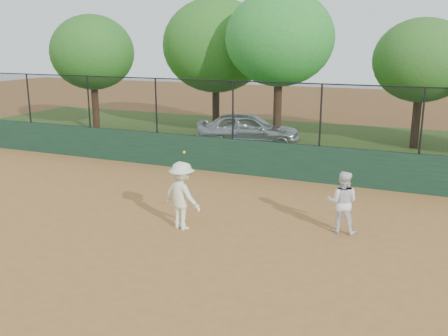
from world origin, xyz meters
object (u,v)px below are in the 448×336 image
at_px(parked_car, 248,130).
at_px(player_main, 182,196).
at_px(player_second, 342,202).
at_px(tree_0, 92,53).
at_px(tree_2, 279,39).
at_px(tree_1, 216,46).
at_px(tree_3, 422,61).

xyz_separation_m(parked_car, player_main, (1.94, -9.77, 0.09)).
bearing_deg(player_second, parked_car, -60.60).
bearing_deg(parked_car, player_second, -162.75).
bearing_deg(tree_0, tree_2, 2.16).
height_order(tree_1, tree_3, tree_1).
relative_size(tree_1, tree_2, 0.99).
relative_size(player_main, tree_2, 0.31).
bearing_deg(tree_2, player_second, -64.25).
relative_size(tree_1, tree_3, 1.20).
height_order(parked_car, tree_2, tree_2).
bearing_deg(player_main, tree_2, 95.04).
height_order(tree_0, tree_2, tree_2).
bearing_deg(tree_1, parked_car, -45.88).
bearing_deg(player_second, player_main, 15.71).
distance_m(player_main, tree_1, 13.97).
relative_size(parked_car, tree_0, 0.77).
bearing_deg(tree_0, player_main, -44.94).
relative_size(tree_0, tree_3, 1.06).
relative_size(player_second, tree_0, 0.26).
bearing_deg(player_main, tree_0, 135.06).
bearing_deg(tree_1, player_second, -53.64).
xyz_separation_m(tree_0, tree_3, (15.15, 1.92, -0.23)).
relative_size(player_second, tree_3, 0.28).
bearing_deg(parked_car, tree_3, -84.91).
distance_m(tree_0, tree_1, 6.12).
distance_m(player_second, tree_2, 11.20).
bearing_deg(player_second, tree_0, -36.85).
height_order(parked_car, tree_0, tree_0).
xyz_separation_m(player_second, tree_1, (-8.39, 11.40, 3.49)).
bearing_deg(tree_0, parked_car, -4.35).
xyz_separation_m(player_main, tree_1, (-4.77, 12.69, 3.40)).
height_order(player_main, tree_2, tree_2).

